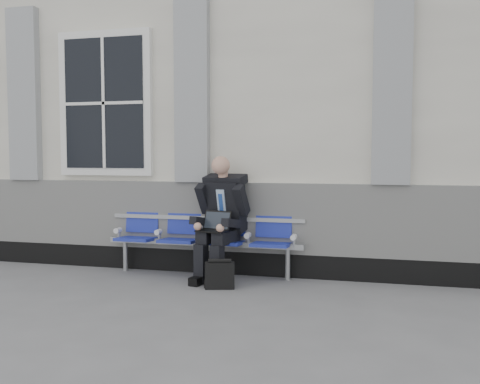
# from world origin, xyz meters

# --- Properties ---
(ground) EXTENTS (70.00, 70.00, 0.00)m
(ground) POSITION_xyz_m (0.00, 0.00, 0.00)
(ground) COLOR slate
(ground) RESTS_ON ground
(station_building) EXTENTS (14.40, 4.40, 4.49)m
(station_building) POSITION_xyz_m (-0.02, 3.47, 2.22)
(station_building) COLOR silver
(station_building) RESTS_ON ground
(bench) EXTENTS (2.60, 0.47, 0.91)m
(bench) POSITION_xyz_m (1.79, 1.32, 0.55)
(bench) COLOR #9EA0A3
(bench) RESTS_ON ground
(businessman) EXTENTS (0.69, 0.92, 1.54)m
(businessman) POSITION_xyz_m (2.07, 1.18, 0.82)
(businessman) COLOR black
(businessman) RESTS_ON ground
(briefcase) EXTENTS (0.37, 0.23, 0.35)m
(briefcase) POSITION_xyz_m (2.19, 0.69, 0.16)
(briefcase) COLOR black
(briefcase) RESTS_ON ground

